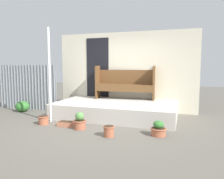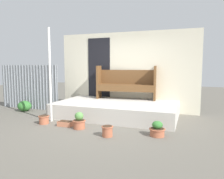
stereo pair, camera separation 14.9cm
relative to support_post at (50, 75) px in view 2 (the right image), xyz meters
The scene contains 12 objects.
ground_plane 1.98m from the support_post, ahead, with size 24.00×24.00×0.00m, color #666056.
porch_slab 2.12m from the support_post, 36.54° to the left, with size 3.49×1.95×0.43m.
house_wall 2.55m from the support_post, 55.50° to the left, with size 4.69×0.08×2.60m.
fence_corrugated 2.21m from the support_post, 145.25° to the left, with size 2.34×0.05×1.53m.
support_post is the anchor object (origin of this frame).
bench 2.44m from the support_post, 49.70° to the left, with size 1.92×0.58×1.07m.
flower_pot_left 1.16m from the support_post, 94.36° to the right, with size 0.29×0.29×0.22m.
flower_pot_middle 1.54m from the support_post, 19.05° to the right, with size 0.32×0.32×0.40m.
flower_pot_right 2.31m from the support_post, 19.77° to the right, with size 0.26×0.26×0.23m.
flower_pot_far_right 3.11m from the support_post, ahead, with size 0.35×0.35×0.33m.
planter_box_rect 1.37m from the support_post, 23.84° to the right, with size 0.38×0.22×0.13m.
shrub_by_fence 2.12m from the support_post, 153.23° to the left, with size 0.46×0.41×0.35m.
Camera 2 is at (2.00, -5.02, 1.50)m, focal length 35.00 mm.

